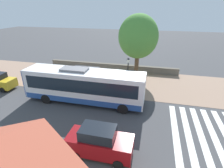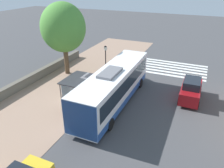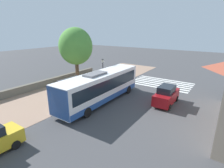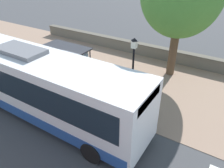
% 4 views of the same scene
% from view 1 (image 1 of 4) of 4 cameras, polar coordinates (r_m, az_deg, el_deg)
% --- Properties ---
extents(ground_plane, '(120.00, 120.00, 0.00)m').
position_cam_1_polar(ground_plane, '(19.93, -6.19, -3.41)').
color(ground_plane, '#424244').
rests_on(ground_plane, ground).
extents(sidewalk_plaza, '(9.00, 44.00, 0.02)m').
position_cam_1_polar(sidewalk_plaza, '(23.80, -2.60, 1.46)').
color(sidewalk_plaza, '#937560').
rests_on(sidewalk_plaza, ground).
extents(crosswalk_stripes, '(9.00, 5.25, 0.01)m').
position_cam_1_polar(crosswalk_stripes, '(15.47, 29.17, -15.82)').
color(crosswalk_stripes, silver).
rests_on(crosswalk_stripes, ground).
extents(stone_wall, '(0.60, 20.00, 1.00)m').
position_cam_1_polar(stone_wall, '(27.29, -0.26, 5.61)').
color(stone_wall, '#6B6356').
rests_on(stone_wall, ground).
extents(bus, '(2.76, 12.06, 3.60)m').
position_cam_1_polar(bus, '(17.78, -9.15, -0.45)').
color(bus, white).
rests_on(bus, ground).
extents(bus_shelter, '(1.84, 3.16, 2.50)m').
position_cam_1_polar(bus_shelter, '(21.02, -8.57, 4.19)').
color(bus_shelter, '#2D2D33').
rests_on(bus_shelter, ground).
extents(pedestrian, '(0.34, 0.22, 1.69)m').
position_cam_1_polar(pedestrian, '(18.45, 7.32, -2.38)').
color(pedestrian, '#2D3347').
rests_on(pedestrian, ground).
extents(bench, '(0.40, 1.48, 0.88)m').
position_cam_1_polar(bench, '(22.59, -1.00, 1.47)').
color(bench, brown).
rests_on(bench, ground).
extents(street_lamp_near, '(0.28, 0.28, 4.22)m').
position_cam_1_polar(street_lamp_near, '(18.93, 5.17, 3.43)').
color(street_lamp_near, black).
rests_on(street_lamp_near, ground).
extents(shade_tree, '(5.09, 5.09, 8.40)m').
position_cam_1_polar(shade_tree, '(23.34, 8.56, 14.99)').
color(shade_tree, brown).
rests_on(shade_tree, ground).
extents(parked_car_far_lane, '(1.86, 4.32, 2.14)m').
position_cam_1_polar(parked_car_far_lane, '(12.06, -4.08, -18.38)').
color(parked_car_far_lane, maroon).
rests_on(parked_car_far_lane, ground).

